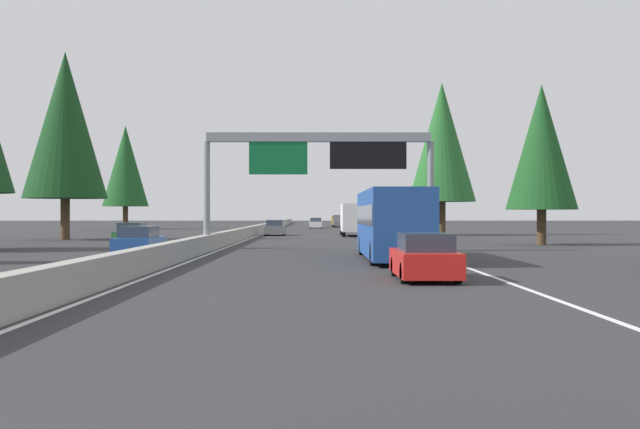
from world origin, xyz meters
name	(u,v)px	position (x,y,z in m)	size (l,w,h in m)	color
ground_plane	(249,238)	(60.00, 0.00, 0.00)	(320.00, 320.00, 0.00)	#2D2D30
median_barrier	(262,228)	(80.00, 0.30, 0.45)	(180.00, 0.56, 0.90)	#9E9B93
shoulder_stripe_right	(376,235)	(70.00, -11.52, 0.01)	(160.00, 0.16, 0.01)	silver
shoulder_stripe_median	(260,235)	(70.00, -0.25, 0.01)	(160.00, 0.16, 0.01)	silver
sign_gantry_overhead	(322,157)	(36.88, -6.03, 5.19)	(0.50, 12.68, 6.52)	gray
sedan_near_center	(425,258)	(18.49, -9.15, 0.68)	(4.40, 1.80, 1.47)	red
bus_mid_left	(392,222)	(29.15, -9.14, 1.72)	(11.50, 2.55, 3.10)	#1E4793
box_truck_mid_right	(354,219)	(65.75, -9.20, 1.61)	(8.50, 2.40, 2.95)	white
minivan_far_right	(338,220)	(119.28, -9.11, 0.95)	(5.00, 1.95, 1.69)	#AD931E
sedan_mid_center	(316,223)	(103.74, -5.59, 0.68)	(4.40, 1.80, 1.47)	white
pickup_distant_b	(340,221)	(111.91, -9.21, 0.91)	(5.60, 2.00, 1.86)	slate
sedan_near_right	(275,228)	(67.59, -1.81, 0.68)	(4.40, 1.80, 1.47)	slate
oncoming_near	(133,234)	(46.46, 6.60, 0.68)	(4.40, 1.80, 1.47)	#2D6B38
oncoming_far	(140,242)	(32.30, 2.94, 0.68)	(4.40, 1.80, 1.47)	#1E4793
conifer_right_near	(542,147)	(45.43, -20.59, 6.46)	(4.68, 4.68, 10.63)	#4C3823
conifer_right_mid	(442,142)	(68.37, -17.68, 8.87)	(6.42, 6.42, 14.59)	#4C3823
conifer_left_mid	(65,125)	(55.72, 14.14, 9.05)	(6.55, 6.55, 14.89)	#4C3823
conifer_left_far	(125,166)	(97.92, 19.74, 8.37)	(6.06, 6.06, 13.77)	#4C3823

